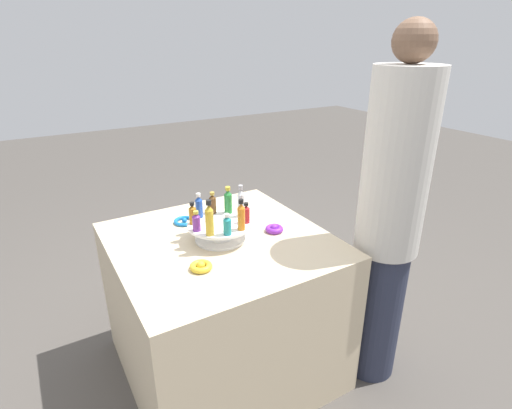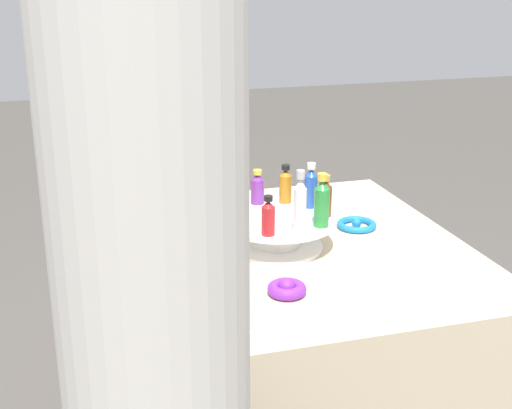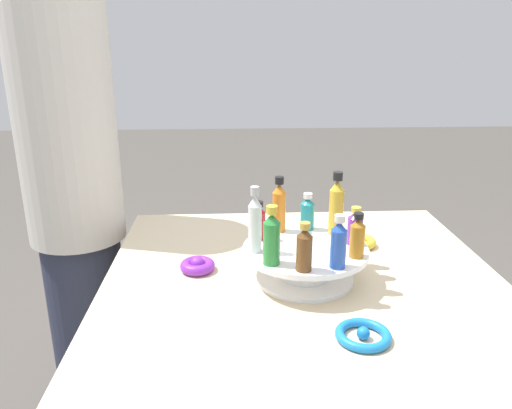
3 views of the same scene
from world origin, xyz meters
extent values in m
cube|color=beige|center=(0.00, 0.00, 0.35)|extent=(0.90, 0.90, 0.70)
cylinder|color=white|center=(0.00, 0.00, 0.71)|extent=(0.22, 0.22, 0.01)
cylinder|color=white|center=(0.00, 0.00, 0.74)|extent=(0.12, 0.12, 0.06)
cylinder|color=white|center=(0.00, 0.00, 0.77)|extent=(0.28, 0.28, 0.01)
cylinder|color=#B21E23|center=(0.05, 0.10, 0.81)|extent=(0.03, 0.03, 0.07)
cone|color=#B21E23|center=(0.05, 0.10, 0.85)|extent=(0.03, 0.03, 0.01)
cylinder|color=black|center=(0.05, 0.10, 0.87)|extent=(0.02, 0.02, 0.01)
cylinder|color=silver|center=(-0.02, 0.11, 0.83)|extent=(0.03, 0.03, 0.10)
cone|color=silver|center=(-0.02, 0.11, 0.90)|extent=(0.03, 0.03, 0.02)
cylinder|color=#B2B2B7|center=(-0.02, 0.11, 0.92)|extent=(0.02, 0.02, 0.02)
cylinder|color=#288438|center=(-0.08, 0.08, 0.82)|extent=(0.03, 0.03, 0.09)
cone|color=#288438|center=(-0.08, 0.08, 0.88)|extent=(0.03, 0.03, 0.02)
cylinder|color=gold|center=(-0.08, 0.08, 0.90)|extent=(0.02, 0.02, 0.02)
cylinder|color=brown|center=(-0.11, 0.02, 0.82)|extent=(0.03, 0.03, 0.07)
cone|color=brown|center=(-0.11, 0.02, 0.86)|extent=(0.03, 0.03, 0.02)
cylinder|color=#B79338|center=(-0.11, 0.02, 0.87)|extent=(0.02, 0.02, 0.01)
cylinder|color=#234CAD|center=(-0.10, -0.05, 0.82)|extent=(0.03, 0.03, 0.08)
cone|color=#234CAD|center=(-0.10, -0.05, 0.87)|extent=(0.03, 0.03, 0.02)
cylinder|color=silver|center=(-0.10, -0.05, 0.88)|extent=(0.02, 0.02, 0.01)
cylinder|color=#AD6B19|center=(-0.05, -0.10, 0.82)|extent=(0.03, 0.03, 0.07)
cone|color=#AD6B19|center=(-0.05, -0.10, 0.86)|extent=(0.03, 0.03, 0.02)
cylinder|color=black|center=(-0.05, -0.10, 0.87)|extent=(0.02, 0.02, 0.01)
cylinder|color=#702D93|center=(0.02, -0.11, 0.81)|extent=(0.03, 0.03, 0.06)
cone|color=#702D93|center=(0.02, -0.11, 0.85)|extent=(0.03, 0.03, 0.01)
cylinder|color=gold|center=(0.02, -0.11, 0.86)|extent=(0.02, 0.02, 0.01)
cylinder|color=gold|center=(0.08, -0.08, 0.83)|extent=(0.03, 0.03, 0.11)
cone|color=gold|center=(0.08, -0.08, 0.90)|extent=(0.03, 0.03, 0.02)
cylinder|color=black|center=(0.08, -0.08, 0.92)|extent=(0.02, 0.02, 0.02)
cylinder|color=teal|center=(0.11, -0.02, 0.81)|extent=(0.03, 0.03, 0.06)
cone|color=teal|center=(0.11, -0.02, 0.85)|extent=(0.03, 0.03, 0.01)
cylinder|color=silver|center=(0.11, -0.02, 0.86)|extent=(0.02, 0.02, 0.01)
cylinder|color=orange|center=(0.10, 0.05, 0.83)|extent=(0.03, 0.03, 0.10)
cone|color=orange|center=(0.10, 0.05, 0.89)|extent=(0.03, 0.03, 0.02)
cylinder|color=black|center=(0.10, 0.05, 0.91)|extent=(0.02, 0.02, 0.02)
torus|color=blue|center=(-0.24, -0.07, 0.71)|extent=(0.10, 0.10, 0.02)
sphere|color=blue|center=(-0.24, -0.07, 0.71)|extent=(0.02, 0.02, 0.02)
torus|color=gold|center=(0.18, -0.17, 0.71)|extent=(0.09, 0.09, 0.02)
sphere|color=gold|center=(0.18, -0.17, 0.72)|extent=(0.03, 0.03, 0.03)
torus|color=purple|center=(0.06, 0.24, 0.71)|extent=(0.08, 0.08, 0.03)
sphere|color=purple|center=(0.06, 0.24, 0.72)|extent=(0.04, 0.04, 0.04)
cylinder|color=beige|center=(0.38, 0.61, 1.04)|extent=(0.27, 0.27, 0.76)
camera|label=1|loc=(1.41, -0.65, 1.51)|focal=28.00mm
camera|label=2|loc=(0.49, 1.50, 1.36)|focal=50.00mm
camera|label=3|loc=(-1.00, 0.16, 1.22)|focal=35.00mm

